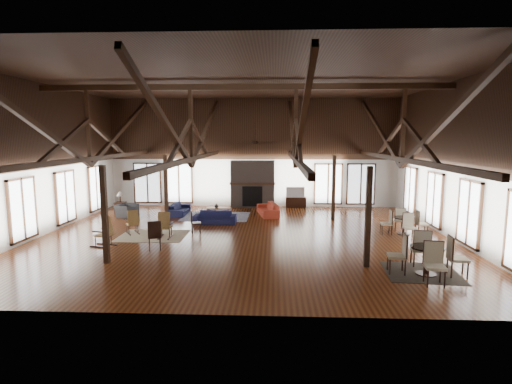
{
  "coord_description": "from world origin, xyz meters",
  "views": [
    {
      "loc": [
        1.2,
        -15.3,
        3.9
      ],
      "look_at": [
        0.45,
        1.0,
        1.64
      ],
      "focal_mm": 28.0,
      "sensor_mm": 36.0,
      "label": 1
    }
  ],
  "objects_px": {
    "sofa_navy_front": "(215,217)",
    "cafe_table_far": "(404,223)",
    "sofa_orange": "(268,209)",
    "tv_console": "(296,202)",
    "armchair": "(127,211)",
    "sofa_navy_left": "(180,209)",
    "coffee_table": "(219,208)",
    "cafe_table_near": "(427,255)"
  },
  "relations": [
    {
      "from": "cafe_table_near",
      "to": "cafe_table_far",
      "type": "distance_m",
      "value": 4.86
    },
    {
      "from": "sofa_orange",
      "to": "tv_console",
      "type": "distance_m",
      "value": 2.82
    },
    {
      "from": "sofa_navy_front",
      "to": "tv_console",
      "type": "xyz_separation_m",
      "value": [
        3.88,
        4.42,
        0.0
      ]
    },
    {
      "from": "sofa_navy_front",
      "to": "cafe_table_far",
      "type": "distance_m",
      "value": 8.07
    },
    {
      "from": "sofa_orange",
      "to": "cafe_table_near",
      "type": "bearing_deg",
      "value": 17.26
    },
    {
      "from": "sofa_orange",
      "to": "coffee_table",
      "type": "xyz_separation_m",
      "value": [
        -2.44,
        -0.37,
        0.08
      ]
    },
    {
      "from": "sofa_navy_left",
      "to": "cafe_table_far",
      "type": "distance_m",
      "value": 10.64
    },
    {
      "from": "sofa_navy_front",
      "to": "armchair",
      "type": "distance_m",
      "value": 4.74
    },
    {
      "from": "cafe_table_far",
      "to": "tv_console",
      "type": "bearing_deg",
      "value": 123.2
    },
    {
      "from": "sofa_navy_left",
      "to": "cafe_table_near",
      "type": "bearing_deg",
      "value": -132.88
    },
    {
      "from": "sofa_navy_left",
      "to": "cafe_table_far",
      "type": "relative_size",
      "value": 1.02
    },
    {
      "from": "sofa_navy_front",
      "to": "cafe_table_far",
      "type": "xyz_separation_m",
      "value": [
        7.88,
        -1.69,
        0.21
      ]
    },
    {
      "from": "cafe_table_near",
      "to": "tv_console",
      "type": "distance_m",
      "value": 11.34
    },
    {
      "from": "armchair",
      "to": "tv_console",
      "type": "height_order",
      "value": "armchair"
    },
    {
      "from": "armchair",
      "to": "cafe_table_near",
      "type": "xyz_separation_m",
      "value": [
        11.57,
        -7.78,
        0.26
      ]
    },
    {
      "from": "cafe_table_far",
      "to": "sofa_navy_left",
      "type": "bearing_deg",
      "value": 159.71
    },
    {
      "from": "sofa_navy_front",
      "to": "tv_console",
      "type": "relative_size",
      "value": 1.7
    },
    {
      "from": "coffee_table",
      "to": "sofa_orange",
      "type": "bearing_deg",
      "value": 4.91
    },
    {
      "from": "sofa_navy_left",
      "to": "armchair",
      "type": "xyz_separation_m",
      "value": [
        -2.46,
        -0.69,
        0.03
      ]
    },
    {
      "from": "armchair",
      "to": "coffee_table",
      "type": "bearing_deg",
      "value": -66.94
    },
    {
      "from": "cafe_table_near",
      "to": "tv_console",
      "type": "relative_size",
      "value": 1.97
    },
    {
      "from": "sofa_navy_left",
      "to": "tv_console",
      "type": "xyz_separation_m",
      "value": [
        5.98,
        2.42,
        0.0
      ]
    },
    {
      "from": "sofa_navy_front",
      "to": "coffee_table",
      "type": "relative_size",
      "value": 1.61
    },
    {
      "from": "coffee_table",
      "to": "tv_console",
      "type": "xyz_separation_m",
      "value": [
        3.96,
        2.73,
        -0.1
      ]
    },
    {
      "from": "sofa_navy_front",
      "to": "coffee_table",
      "type": "bearing_deg",
      "value": 93.31
    },
    {
      "from": "sofa_navy_front",
      "to": "cafe_table_far",
      "type": "height_order",
      "value": "cafe_table_far"
    },
    {
      "from": "armchair",
      "to": "cafe_table_near",
      "type": "relative_size",
      "value": 0.43
    },
    {
      "from": "coffee_table",
      "to": "cafe_table_far",
      "type": "height_order",
      "value": "cafe_table_far"
    },
    {
      "from": "sofa_orange",
      "to": "sofa_navy_front",
      "type": "bearing_deg",
      "value": -60.32
    },
    {
      "from": "tv_console",
      "to": "cafe_table_near",
      "type": "bearing_deg",
      "value": -73.97
    },
    {
      "from": "coffee_table",
      "to": "armchair",
      "type": "height_order",
      "value": "armchair"
    },
    {
      "from": "sofa_orange",
      "to": "cafe_table_near",
      "type": "relative_size",
      "value": 0.94
    },
    {
      "from": "sofa_navy_left",
      "to": "sofa_orange",
      "type": "relative_size",
      "value": 0.92
    },
    {
      "from": "armchair",
      "to": "sofa_navy_front",
      "type": "bearing_deg",
      "value": -87.8
    },
    {
      "from": "sofa_navy_front",
      "to": "sofa_orange",
      "type": "xyz_separation_m",
      "value": [
        2.36,
        2.05,
        0.02
      ]
    },
    {
      "from": "armchair",
      "to": "tv_console",
      "type": "distance_m",
      "value": 9.0
    },
    {
      "from": "armchair",
      "to": "cafe_table_far",
      "type": "distance_m",
      "value": 12.8
    },
    {
      "from": "armchair",
      "to": "cafe_table_far",
      "type": "bearing_deg",
      "value": -85.34
    },
    {
      "from": "cafe_table_near",
      "to": "cafe_table_far",
      "type": "relative_size",
      "value": 1.19
    },
    {
      "from": "sofa_navy_left",
      "to": "armchair",
      "type": "relative_size",
      "value": 1.99
    },
    {
      "from": "armchair",
      "to": "cafe_table_near",
      "type": "bearing_deg",
      "value": -105.71
    },
    {
      "from": "sofa_orange",
      "to": "armchair",
      "type": "bearing_deg",
      "value": -95.21
    }
  ]
}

